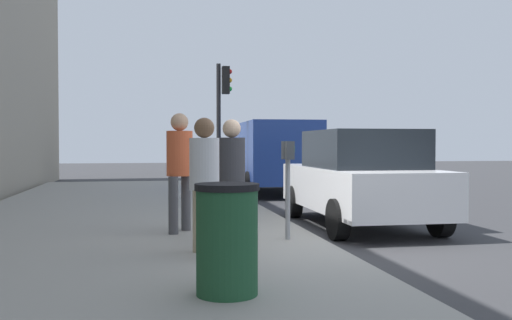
{
  "coord_description": "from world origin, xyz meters",
  "views": [
    {
      "loc": [
        -7.79,
        2.5,
        1.51
      ],
      "look_at": [
        0.05,
        1.01,
        1.3
      ],
      "focal_mm": 40.33,
      "sensor_mm": 36.0,
      "label": 1
    }
  ],
  "objects_px": {
    "parking_meter": "(288,169)",
    "pedestrian_bystander": "(204,175)",
    "parking_officer": "(180,161)",
    "parked_sedan_near": "(360,178)",
    "pedestrian_at_meter": "(232,171)",
    "trash_bin": "(227,239)",
    "parked_van_far": "(273,153)",
    "traffic_signal": "(222,106)"
  },
  "relations": [
    {
      "from": "parked_sedan_near",
      "to": "traffic_signal",
      "type": "distance_m",
      "value": 6.37
    },
    {
      "from": "pedestrian_at_meter",
      "to": "parking_officer",
      "type": "height_order",
      "value": "parking_officer"
    },
    {
      "from": "parked_van_far",
      "to": "trash_bin",
      "type": "relative_size",
      "value": 5.22
    },
    {
      "from": "parking_officer",
      "to": "parked_sedan_near",
      "type": "height_order",
      "value": "parking_officer"
    },
    {
      "from": "pedestrian_bystander",
      "to": "trash_bin",
      "type": "xyz_separation_m",
      "value": [
        -1.95,
        -0.01,
        -0.48
      ]
    },
    {
      "from": "pedestrian_bystander",
      "to": "parked_van_far",
      "type": "distance_m",
      "value": 10.83
    },
    {
      "from": "parked_sedan_near",
      "to": "trash_bin",
      "type": "bearing_deg",
      "value": 147.16
    },
    {
      "from": "pedestrian_bystander",
      "to": "trash_bin",
      "type": "height_order",
      "value": "pedestrian_bystander"
    },
    {
      "from": "parked_sedan_near",
      "to": "traffic_signal",
      "type": "bearing_deg",
      "value": 16.84
    },
    {
      "from": "pedestrian_at_meter",
      "to": "parking_meter",
      "type": "bearing_deg",
      "value": 15.89
    },
    {
      "from": "pedestrian_at_meter",
      "to": "trash_bin",
      "type": "bearing_deg",
      "value": -91.56
    },
    {
      "from": "trash_bin",
      "to": "parking_officer",
      "type": "bearing_deg",
      "value": 3.17
    },
    {
      "from": "parking_meter",
      "to": "parked_sedan_near",
      "type": "xyz_separation_m",
      "value": [
        2.01,
        -1.86,
        -0.27
      ]
    },
    {
      "from": "pedestrian_bystander",
      "to": "traffic_signal",
      "type": "relative_size",
      "value": 0.47
    },
    {
      "from": "parked_sedan_near",
      "to": "traffic_signal",
      "type": "xyz_separation_m",
      "value": [
        5.88,
        1.78,
        1.68
      ]
    },
    {
      "from": "pedestrian_at_meter",
      "to": "pedestrian_bystander",
      "type": "xyz_separation_m",
      "value": [
        -0.79,
        0.46,
        -0.01
      ]
    },
    {
      "from": "pedestrian_bystander",
      "to": "parked_sedan_near",
      "type": "xyz_separation_m",
      "value": [
        2.92,
        -3.15,
        -0.24
      ]
    },
    {
      "from": "traffic_signal",
      "to": "parked_sedan_near",
      "type": "bearing_deg",
      "value": -163.16
    },
    {
      "from": "parking_officer",
      "to": "parked_sedan_near",
      "type": "xyz_separation_m",
      "value": [
        1.05,
        -3.35,
        -0.36
      ]
    },
    {
      "from": "pedestrian_bystander",
      "to": "parking_meter",
      "type": "bearing_deg",
      "value": 16.68
    },
    {
      "from": "traffic_signal",
      "to": "pedestrian_at_meter",
      "type": "bearing_deg",
      "value": 173.49
    },
    {
      "from": "parking_meter",
      "to": "pedestrian_bystander",
      "type": "bearing_deg",
      "value": 125.23
    },
    {
      "from": "parking_meter",
      "to": "parking_officer",
      "type": "bearing_deg",
      "value": 57.35
    },
    {
      "from": "parking_meter",
      "to": "pedestrian_at_meter",
      "type": "height_order",
      "value": "pedestrian_at_meter"
    },
    {
      "from": "parked_van_far",
      "to": "trash_bin",
      "type": "distance_m",
      "value": 12.71
    },
    {
      "from": "pedestrian_bystander",
      "to": "parking_officer",
      "type": "xyz_separation_m",
      "value": [
        1.86,
        0.2,
        0.12
      ]
    },
    {
      "from": "pedestrian_at_meter",
      "to": "parked_sedan_near",
      "type": "bearing_deg",
      "value": 45.98
    },
    {
      "from": "trash_bin",
      "to": "parking_meter",
      "type": "bearing_deg",
      "value": -24.1
    },
    {
      "from": "pedestrian_at_meter",
      "to": "parked_van_far",
      "type": "relative_size",
      "value": 0.33
    },
    {
      "from": "parking_meter",
      "to": "parked_van_far",
      "type": "relative_size",
      "value": 0.27
    },
    {
      "from": "traffic_signal",
      "to": "pedestrian_bystander",
      "type": "bearing_deg",
      "value": 171.14
    },
    {
      "from": "parking_officer",
      "to": "traffic_signal",
      "type": "distance_m",
      "value": 7.23
    },
    {
      "from": "parking_officer",
      "to": "parked_van_far",
      "type": "height_order",
      "value": "parked_van_far"
    },
    {
      "from": "pedestrian_bystander",
      "to": "parked_sedan_near",
      "type": "height_order",
      "value": "pedestrian_bystander"
    },
    {
      "from": "pedestrian_at_meter",
      "to": "traffic_signal",
      "type": "relative_size",
      "value": 0.48
    },
    {
      "from": "pedestrian_at_meter",
      "to": "parked_van_far",
      "type": "xyz_separation_m",
      "value": [
        9.57,
        -2.69,
        0.11
      ]
    },
    {
      "from": "parking_meter",
      "to": "parking_officer",
      "type": "relative_size",
      "value": 0.76
    },
    {
      "from": "parked_sedan_near",
      "to": "trash_bin",
      "type": "relative_size",
      "value": 4.37
    },
    {
      "from": "pedestrian_at_meter",
      "to": "parking_officer",
      "type": "relative_size",
      "value": 0.93
    },
    {
      "from": "parked_sedan_near",
      "to": "parked_van_far",
      "type": "relative_size",
      "value": 0.84
    },
    {
      "from": "parking_meter",
      "to": "parked_van_far",
      "type": "bearing_deg",
      "value": -11.14
    },
    {
      "from": "pedestrian_at_meter",
      "to": "trash_bin",
      "type": "relative_size",
      "value": 1.7
    }
  ]
}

